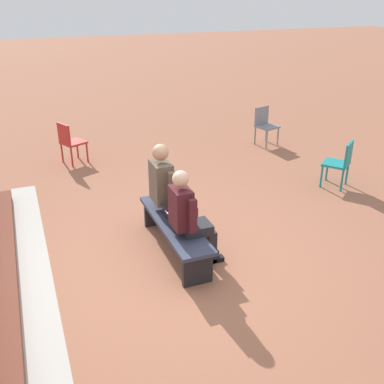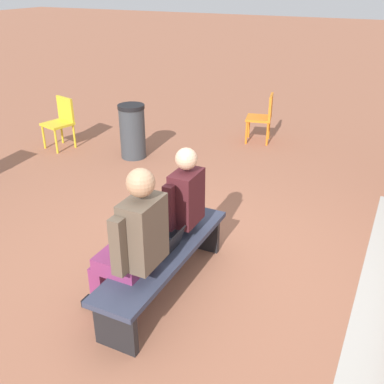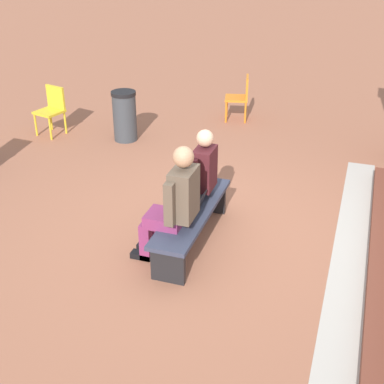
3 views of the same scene
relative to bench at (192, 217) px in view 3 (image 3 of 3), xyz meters
The scene contains 9 objects.
ground_plane 0.50m from the bench, 146.43° to the left, with size 60.00×60.00×0.00m, color #9E6047.
concrete_strip 1.84m from the bench, 90.00° to the left, with size 6.00×0.40×0.01m, color #B7B2A8.
bench is the anchor object (origin of this frame).
person_student 0.50m from the bench, 169.60° to the right, with size 0.52×0.66×1.31m.
person_adult 0.56m from the bench, 10.07° to the right, with size 0.58×0.73×1.40m.
laptop 0.15m from the bench, 53.21° to the left, with size 0.32×0.29×0.21m.
plastic_chair_near_bench_right 4.42m from the bench, behind, with size 0.50×0.50×0.84m.
plastic_chair_far_right 4.37m from the bench, 127.20° to the right, with size 0.51×0.51×0.84m.
litter_bin 3.50m from the bench, 142.25° to the right, with size 0.42×0.42×0.86m.
Camera 3 is at (5.40, 1.52, 3.48)m, focal length 50.00 mm.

